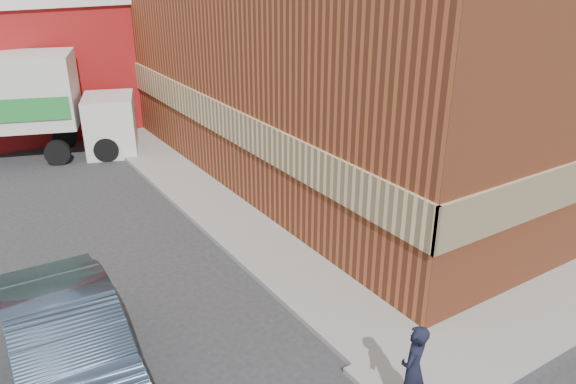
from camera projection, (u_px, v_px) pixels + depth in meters
ground at (365, 363)px, 10.22m from camera, size 90.00×90.00×0.00m
brick_building at (393, 19)px, 19.51m from camera, size 14.25×18.25×9.36m
sidewalk_west at (193, 189)px, 17.43m from camera, size 1.80×18.00×0.12m
man at (413, 370)px, 8.73m from camera, size 0.68×0.58×1.59m
sedan at (70, 350)px, 9.29m from camera, size 1.99×5.15×1.67m
box_truck at (11, 100)px, 19.35m from camera, size 7.77×4.62×3.68m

